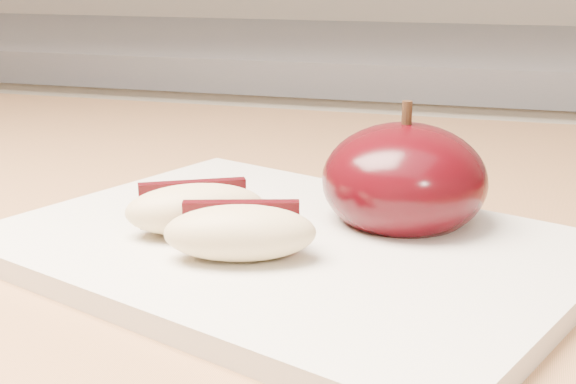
# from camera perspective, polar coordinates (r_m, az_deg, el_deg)

# --- Properties ---
(back_cabinet) EXTENTS (2.40, 0.62, 0.94)m
(back_cabinet) POSITION_cam_1_polar(r_m,az_deg,el_deg) (1.32, 9.47, -10.13)
(back_cabinet) COLOR silver
(back_cabinet) RESTS_ON ground
(cutting_board) EXTENTS (0.35, 0.30, 0.01)m
(cutting_board) POSITION_cam_1_polar(r_m,az_deg,el_deg) (0.42, -0.00, -4.04)
(cutting_board) COLOR beige
(cutting_board) RESTS_ON island_counter
(apple_half) EXTENTS (0.12, 0.12, 0.08)m
(apple_half) POSITION_cam_1_polar(r_m,az_deg,el_deg) (0.44, 8.26, 0.81)
(apple_half) COLOR black
(apple_half) RESTS_ON cutting_board
(apple_wedge_a) EXTENTS (0.08, 0.07, 0.03)m
(apple_wedge_a) POSITION_cam_1_polar(r_m,az_deg,el_deg) (0.43, -6.61, -1.17)
(apple_wedge_a) COLOR tan
(apple_wedge_a) RESTS_ON cutting_board
(apple_wedge_b) EXTENTS (0.08, 0.06, 0.03)m
(apple_wedge_b) POSITION_cam_1_polar(r_m,az_deg,el_deg) (0.39, -3.42, -2.85)
(apple_wedge_b) COLOR tan
(apple_wedge_b) RESTS_ON cutting_board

